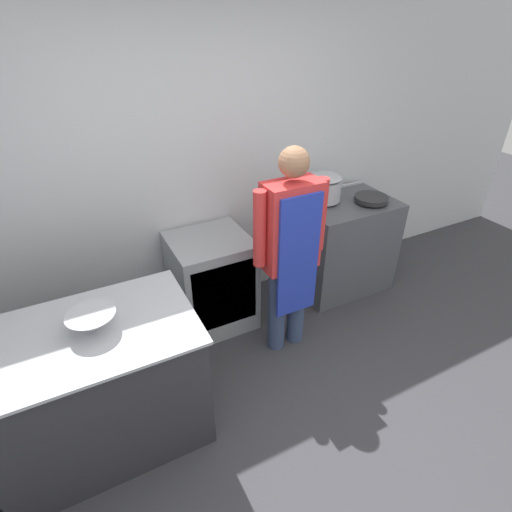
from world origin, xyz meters
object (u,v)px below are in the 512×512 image
at_px(fridge_unit, 212,282).
at_px(person_cook, 290,246).
at_px(mixing_bowl, 93,322).
at_px(stove, 342,245).
at_px(stock_pot, 323,187).
at_px(saute_pan, 371,198).

distance_m(fridge_unit, person_cook, 0.87).
distance_m(fridge_unit, mixing_bowl, 1.35).
xyz_separation_m(stove, stock_pot, (-0.20, 0.12, 0.59)).
height_order(stock_pot, saute_pan, stock_pot).
bearing_deg(stock_pot, person_cook, -139.45).
height_order(person_cook, mixing_bowl, person_cook).
xyz_separation_m(stove, mixing_bowl, (-2.32, -0.71, 0.48)).
relative_size(stove, stock_pot, 2.85).
xyz_separation_m(person_cook, saute_pan, (1.10, 0.38, 0.01)).
relative_size(mixing_bowl, stock_pot, 0.83).
bearing_deg(saute_pan, mixing_bowl, -166.47).
height_order(stove, stock_pot, stock_pot).
xyz_separation_m(fridge_unit, saute_pan, (1.52, -0.16, 0.53)).
height_order(mixing_bowl, stock_pot, stock_pot).
bearing_deg(stock_pot, mixing_bowl, -158.63).
xyz_separation_m(stove, person_cook, (-0.92, -0.50, 0.48)).
xyz_separation_m(fridge_unit, person_cook, (0.42, -0.55, 0.52)).
bearing_deg(stove, fridge_unit, 177.84).
xyz_separation_m(mixing_bowl, stock_pot, (2.12, 0.83, 0.11)).
relative_size(stove, fridge_unit, 1.12).
xyz_separation_m(mixing_bowl, saute_pan, (2.50, 0.60, 0.01)).
distance_m(stove, person_cook, 1.15).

